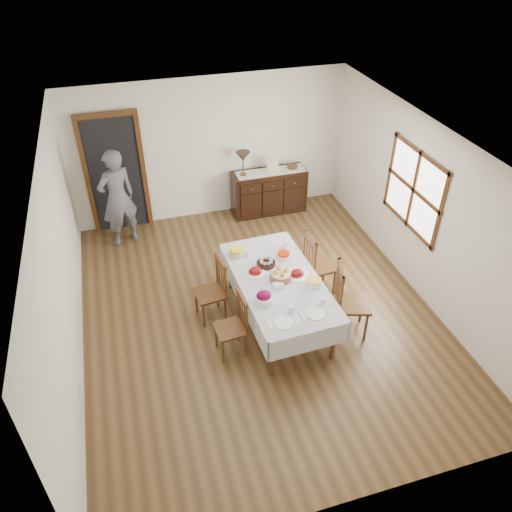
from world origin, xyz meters
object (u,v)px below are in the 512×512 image
object	(u,v)px
chair_left_near	(234,325)
person	(117,195)
chair_right_near	(348,300)
dining_table	(278,285)
sideboard	(269,192)
chair_left_far	(213,289)
chair_right_far	(317,263)
table_lamp	(243,157)

from	to	relation	value
chair_left_near	person	world-z (taller)	person
chair_right_near	dining_table	bearing A→B (deg)	77.66
sideboard	person	bearing A→B (deg)	-174.05
chair_left_far	person	bearing A→B (deg)	-161.96
chair_left_far	chair_right_near	size ratio (longest dim) A/B	0.88
chair_right_far	table_lamp	size ratio (longest dim) A/B	2.25
dining_table	chair_right_far	xyz separation A→B (m)	(0.77, 0.46, -0.13)
sideboard	table_lamp	size ratio (longest dim) A/B	3.04
dining_table	person	distance (m)	3.32
chair_left_near	chair_right_far	xyz separation A→B (m)	(1.52, 0.86, 0.05)
chair_right_far	chair_right_near	bearing A→B (deg)	-178.92
chair_left_near	dining_table	bearing A→B (deg)	114.57
chair_right_near	table_lamp	size ratio (longest dim) A/B	2.42
chair_right_near	chair_right_far	xyz separation A→B (m)	(-0.07, 0.93, -0.04)
chair_left_near	table_lamp	xyz separation A→B (m)	(1.06, 3.36, 0.73)
chair_left_near	chair_right_far	world-z (taller)	chair_right_far
dining_table	chair_left_near	world-z (taller)	chair_left_near
chair_right_near	person	world-z (taller)	person
chair_right_near	person	distance (m)	4.23
chair_right_near	chair_right_far	bearing A→B (deg)	21.57
chair_right_near	table_lamp	distance (m)	3.53
chair_left_far	table_lamp	world-z (taller)	table_lamp
chair_left_near	sideboard	bearing A→B (deg)	151.18
chair_left_far	chair_right_near	world-z (taller)	chair_right_near
person	chair_right_far	bearing A→B (deg)	117.14
person	table_lamp	size ratio (longest dim) A/B	4.06
chair_right_near	table_lamp	bearing A→B (deg)	25.83
sideboard	chair_right_near	bearing A→B (deg)	-89.38
chair_left_far	chair_right_near	bearing A→B (deg)	56.91
chair_left_near	chair_right_near	bearing A→B (deg)	83.56
sideboard	table_lamp	bearing A→B (deg)	-179.85
dining_table	chair_left_far	size ratio (longest dim) A/B	2.26
dining_table	chair_right_near	xyz separation A→B (m)	(0.85, -0.48, -0.09)
chair_left_far	chair_right_far	world-z (taller)	chair_right_far
chair_right_far	chair_left_near	bearing A→B (deg)	116.15
chair_left_far	person	xyz separation A→B (m)	(-1.10, 2.33, 0.44)
chair_left_near	table_lamp	world-z (taller)	table_lamp
chair_left_near	chair_left_far	distance (m)	0.76
chair_right_near	sideboard	size ratio (longest dim) A/B	0.79
chair_left_near	chair_left_far	world-z (taller)	chair_left_far
chair_left_near	chair_right_near	distance (m)	1.60
dining_table	sideboard	size ratio (longest dim) A/B	1.57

